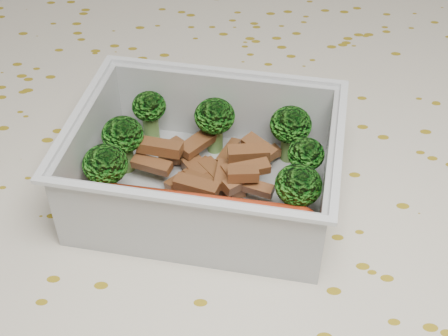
{
  "coord_description": "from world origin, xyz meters",
  "views": [
    {
      "loc": [
        0.01,
        -0.33,
        1.09
      ],
      "look_at": [
        0.01,
        0.01,
        0.78
      ],
      "focal_mm": 50.0,
      "sensor_mm": 36.0,
      "label": 1
    }
  ],
  "objects": [
    {
      "name": "sausage",
      "position": [
        -0.01,
        -0.03,
        0.78
      ],
      "size": [
        0.17,
        0.05,
        0.03
      ],
      "color": "red",
      "rests_on": "lunch_container"
    },
    {
      "name": "tablecloth",
      "position": [
        0.0,
        0.0,
        0.72
      ],
      "size": [
        1.46,
        0.96,
        0.19
      ],
      "color": "beige",
      "rests_on": "dining_table"
    },
    {
      "name": "dining_table",
      "position": [
        0.0,
        0.0,
        0.67
      ],
      "size": [
        1.4,
        0.9,
        0.75
      ],
      "color": "brown",
      "rests_on": "ground"
    },
    {
      "name": "lunch_container",
      "position": [
        -0.01,
        0.01,
        0.78
      ],
      "size": [
        0.21,
        0.18,
        0.07
      ],
      "color": "silver",
      "rests_on": "tablecloth"
    },
    {
      "name": "meat_pile",
      "position": [
        -0.0,
        0.02,
        0.77
      ],
      "size": [
        0.12,
        0.08,
        0.03
      ],
      "color": "brown",
      "rests_on": "lunch_container"
    },
    {
      "name": "broccoli_florets",
      "position": [
        -0.0,
        0.02,
        0.79
      ],
      "size": [
        0.17,
        0.12,
        0.05
      ],
      "color": "#608C3F",
      "rests_on": "lunch_container"
    }
  ]
}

